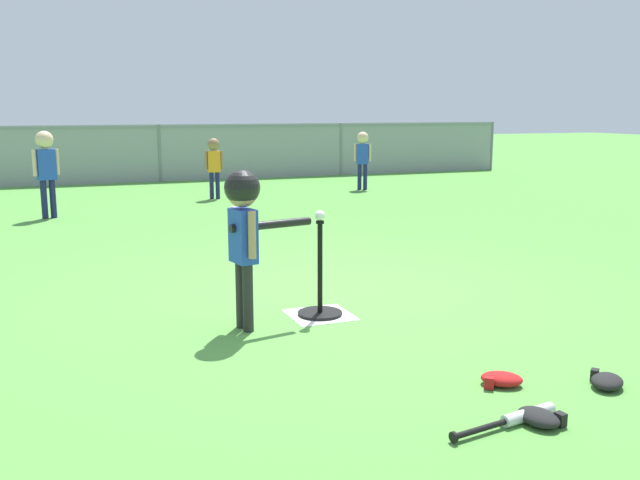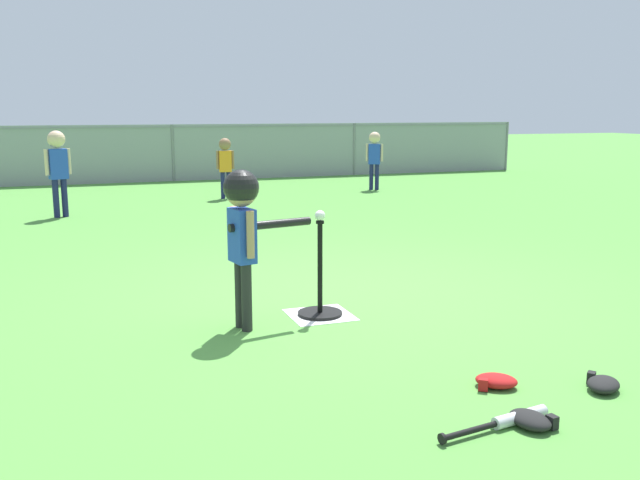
# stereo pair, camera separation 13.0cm
# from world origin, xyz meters

# --- Properties ---
(ground_plane) EXTENTS (60.00, 60.00, 0.00)m
(ground_plane) POSITION_xyz_m (0.00, 0.00, 0.00)
(ground_plane) COLOR #51933D
(home_plate) EXTENTS (0.44, 0.44, 0.01)m
(home_plate) POSITION_xyz_m (-0.38, -0.46, 0.00)
(home_plate) COLOR white
(home_plate) RESTS_ON ground_plane
(batting_tee) EXTENTS (0.32, 0.32, 0.69)m
(batting_tee) POSITION_xyz_m (-0.38, -0.46, 0.11)
(batting_tee) COLOR black
(batting_tee) RESTS_ON ground_plane
(baseball_on_tee) EXTENTS (0.07, 0.07, 0.07)m
(baseball_on_tee) POSITION_xyz_m (-0.38, -0.46, 0.72)
(baseball_on_tee) COLOR white
(baseball_on_tee) RESTS_ON batting_tee
(batter_child) EXTENTS (0.62, 0.30, 1.07)m
(batter_child) POSITION_xyz_m (-0.96, -0.58, 0.76)
(batter_child) COLOR #262626
(batter_child) RESTS_ON ground_plane
(fielder_near_left) EXTENTS (0.29, 0.20, 0.99)m
(fielder_near_left) POSITION_xyz_m (0.40, 6.28, 0.64)
(fielder_near_left) COLOR #191E4C
(fielder_near_left) RESTS_ON ground_plane
(fielder_deep_left) EXTENTS (0.33, 0.23, 1.17)m
(fielder_deep_left) POSITION_xyz_m (-2.15, 5.07, 0.75)
(fielder_deep_left) COLOR #191E4C
(fielder_deep_left) RESTS_ON ground_plane
(fielder_deep_right) EXTENTS (0.28, 0.21, 1.05)m
(fielder_deep_right) POSITION_xyz_m (3.23, 6.62, 0.68)
(fielder_deep_right) COLOR #191E4C
(fielder_deep_right) RESTS_ON ground_plane
(spare_bat_silver) EXTENTS (0.62, 0.15, 0.06)m
(spare_bat_silver) POSITION_xyz_m (-0.15, -2.43, 0.03)
(spare_bat_silver) COLOR silver
(spare_bat_silver) RESTS_ON ground_plane
(glove_by_plate) EXTENTS (0.27, 0.26, 0.07)m
(glove_by_plate) POSITION_xyz_m (0.05, -2.02, 0.04)
(glove_by_plate) COLOR #B21919
(glove_by_plate) RESTS_ON ground_plane
(glove_near_bats) EXTENTS (0.20, 0.24, 0.07)m
(glove_near_bats) POSITION_xyz_m (-0.06, -2.48, 0.04)
(glove_near_bats) COLOR black
(glove_near_bats) RESTS_ON ground_plane
(glove_tossed_aside) EXTENTS (0.27, 0.26, 0.07)m
(glove_tossed_aside) POSITION_xyz_m (0.56, -2.24, 0.04)
(glove_tossed_aside) COLOR black
(glove_tossed_aside) RESTS_ON ground_plane
(outfield_fence) EXTENTS (16.06, 0.06, 1.15)m
(outfield_fence) POSITION_xyz_m (0.00, 9.43, 0.62)
(outfield_fence) COLOR slate
(outfield_fence) RESTS_ON ground_plane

